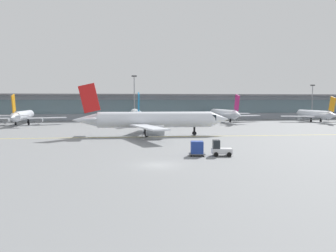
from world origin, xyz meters
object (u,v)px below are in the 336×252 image
at_px(taxiing_regional_jet, 153,120).
at_px(gate_airplane_3, 224,114).
at_px(apron_light_mast_1, 134,96).
at_px(gate_airplane_4, 314,114).
at_px(cargo_dolly_lead, 197,148).
at_px(apron_light_mast_2, 312,100).
at_px(gate_airplane_1, 23,116).
at_px(gate_airplane_2, 136,114).
at_px(baggage_tug, 220,149).

bearing_deg(taxiing_regional_jet, gate_airplane_3, 57.42).
bearing_deg(gate_airplane_3, apron_light_mast_1, 67.50).
xyz_separation_m(gate_airplane_4, apron_light_mast_1, (-60.27, 13.68, 6.15)).
distance_m(cargo_dolly_lead, apron_light_mast_1, 77.88).
bearing_deg(gate_airplane_3, apron_light_mast_2, -77.42).
xyz_separation_m(taxiing_regional_jet, apron_light_mast_2, (66.79, 52.37, 4.10)).
xyz_separation_m(gate_airplane_3, cargo_dolly_lead, (-24.91, -67.18, -1.70)).
distance_m(gate_airplane_4, apron_light_mast_2, 17.39).
height_order(gate_airplane_4, apron_light_mast_2, apron_light_mast_2).
bearing_deg(gate_airplane_1, gate_airplane_3, -89.26).
distance_m(gate_airplane_4, cargo_dolly_lead, 84.57).
bearing_deg(gate_airplane_4, gate_airplane_3, 85.26).
bearing_deg(gate_airplane_3, taxiing_regional_jet, 142.26).
height_order(gate_airplane_3, gate_airplane_4, gate_airplane_3).
distance_m(taxiing_regional_jet, apron_light_mast_2, 84.97).
bearing_deg(gate_airplane_2, gate_airplane_4, -91.18).
xyz_separation_m(gate_airplane_1, cargo_dolly_lead, (38.41, -62.94, -1.64)).
xyz_separation_m(cargo_dolly_lead, apron_light_mast_1, (-4.64, 77.36, 7.65)).
bearing_deg(apron_light_mast_1, taxiing_regional_jet, -88.31).
bearing_deg(apron_light_mast_1, gate_airplane_3, -19.00).
relative_size(gate_airplane_3, gate_airplane_4, 1.08).
height_order(gate_airplane_4, apron_light_mast_1, apron_light_mast_1).
xyz_separation_m(apron_light_mast_1, apron_light_mast_2, (68.30, 0.99, -1.38)).
bearing_deg(gate_airplane_1, apron_light_mast_2, -84.51).
distance_m(gate_airplane_3, cargo_dolly_lead, 71.68).
relative_size(gate_airplane_2, gate_airplane_3, 1.04).
relative_size(taxiing_regional_jet, apron_light_mast_2, 2.44).
distance_m(gate_airplane_1, apron_light_mast_2, 103.33).
relative_size(apron_light_mast_1, apron_light_mast_2, 1.21).
relative_size(gate_airplane_2, apron_light_mast_1, 1.80).
bearing_deg(taxiing_regional_jet, gate_airplane_4, 34.34).
distance_m(baggage_tug, apron_light_mast_1, 78.60).
bearing_deg(gate_airplane_4, cargo_dolly_lead, 140.63).
bearing_deg(cargo_dolly_lead, baggage_tug, -0.00).
distance_m(taxiing_regional_jet, apron_light_mast_1, 51.69).
xyz_separation_m(gate_airplane_2, gate_airplane_3, (29.53, 2.71, -0.11)).
xyz_separation_m(gate_airplane_2, apron_light_mast_2, (68.27, 13.88, 4.46)).
xyz_separation_m(gate_airplane_1, gate_airplane_2, (33.80, 1.54, 0.17)).
relative_size(taxiing_regional_jet, cargo_dolly_lead, 13.97).
relative_size(gate_airplane_3, apron_light_mast_2, 2.09).
distance_m(gate_airplane_4, apron_light_mast_1, 62.11).
bearing_deg(gate_airplane_3, cargo_dolly_lead, 156.16).
height_order(apron_light_mast_1, apron_light_mast_2, apron_light_mast_1).
relative_size(gate_airplane_1, taxiing_regional_jet, 0.84).
relative_size(gate_airplane_1, apron_light_mast_1, 1.70).
distance_m(gate_airplane_3, apron_light_mast_1, 31.82).
distance_m(gate_airplane_1, gate_airplane_2, 33.84).
xyz_separation_m(gate_airplane_3, apron_light_mast_2, (38.74, 11.17, 4.57)).
relative_size(gate_airplane_2, apron_light_mast_2, 2.17).
bearing_deg(cargo_dolly_lead, gate_airplane_3, 78.60).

